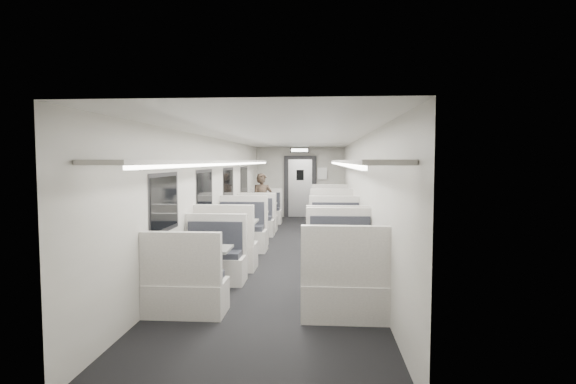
# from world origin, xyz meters

# --- Properties ---
(room) EXTENTS (3.24, 12.24, 2.64)m
(room) POSITION_xyz_m (0.00, 0.00, 1.20)
(room) COLOR black
(room) RESTS_ON ground
(booth_left_a) EXTENTS (0.99, 2.00, 1.07)m
(booth_left_a) POSITION_xyz_m (-1.00, 3.65, 0.36)
(booth_left_a) COLOR silver
(booth_left_a) RESTS_ON room
(booth_left_b) EXTENTS (0.99, 2.02, 1.08)m
(booth_left_b) POSITION_xyz_m (-1.00, 1.37, 0.36)
(booth_left_b) COLOR silver
(booth_left_b) RESTS_ON room
(booth_left_c) EXTENTS (1.08, 2.20, 1.18)m
(booth_left_c) POSITION_xyz_m (-1.00, -0.68, 0.39)
(booth_left_c) COLOR silver
(booth_left_c) RESTS_ON room
(booth_left_d) EXTENTS (0.99, 2.01, 1.08)m
(booth_left_d) POSITION_xyz_m (-1.00, -3.12, 0.36)
(booth_left_d) COLOR silver
(booth_left_d) RESTS_ON room
(booth_right_a) EXTENTS (1.13, 2.29, 1.23)m
(booth_right_a) POSITION_xyz_m (1.00, 3.07, 0.41)
(booth_right_a) COLOR silver
(booth_right_a) RESTS_ON room
(booth_right_b) EXTENTS (1.05, 2.13, 1.14)m
(booth_right_b) POSITION_xyz_m (1.00, 1.30, 0.38)
(booth_right_b) COLOR silver
(booth_right_b) RESTS_ON room
(booth_right_c) EXTENTS (1.10, 2.23, 1.19)m
(booth_right_c) POSITION_xyz_m (1.00, -0.86, 0.40)
(booth_right_c) COLOR silver
(booth_right_c) RESTS_ON room
(booth_right_d) EXTENTS (1.08, 2.20, 1.18)m
(booth_right_d) POSITION_xyz_m (1.00, -3.04, 0.39)
(booth_right_d) COLOR silver
(booth_right_d) RESTS_ON room
(passenger) EXTENTS (0.65, 0.50, 1.58)m
(passenger) POSITION_xyz_m (-0.95, 3.21, 0.79)
(passenger) COLOR black
(passenger) RESTS_ON room
(window_a) EXTENTS (0.02, 1.18, 0.84)m
(window_a) POSITION_xyz_m (-1.49, 3.40, 1.35)
(window_a) COLOR black
(window_a) RESTS_ON room
(window_b) EXTENTS (0.02, 1.18, 0.84)m
(window_b) POSITION_xyz_m (-1.49, 1.20, 1.35)
(window_b) COLOR black
(window_b) RESTS_ON room
(window_c) EXTENTS (0.02, 1.18, 0.84)m
(window_c) POSITION_xyz_m (-1.49, -1.00, 1.35)
(window_c) COLOR black
(window_c) RESTS_ON room
(window_d) EXTENTS (0.02, 1.18, 0.84)m
(window_d) POSITION_xyz_m (-1.49, -3.20, 1.35)
(window_d) COLOR black
(window_d) RESTS_ON room
(luggage_rack_left) EXTENTS (0.46, 10.40, 0.09)m
(luggage_rack_left) POSITION_xyz_m (-1.24, -0.30, 1.92)
(luggage_rack_left) COLOR silver
(luggage_rack_left) RESTS_ON room
(luggage_rack_right) EXTENTS (0.46, 10.40, 0.09)m
(luggage_rack_right) POSITION_xyz_m (1.24, -0.30, 1.92)
(luggage_rack_right) COLOR silver
(luggage_rack_right) RESTS_ON room
(vestibule_door) EXTENTS (1.10, 0.13, 2.10)m
(vestibule_door) POSITION_xyz_m (0.00, 5.93, 1.04)
(vestibule_door) COLOR black
(vestibule_door) RESTS_ON room
(exit_sign) EXTENTS (0.62, 0.12, 0.16)m
(exit_sign) POSITION_xyz_m (0.00, 5.44, 2.28)
(exit_sign) COLOR black
(exit_sign) RESTS_ON room
(wall_notice) EXTENTS (0.32, 0.02, 0.40)m
(wall_notice) POSITION_xyz_m (0.75, 5.92, 1.50)
(wall_notice) COLOR white
(wall_notice) RESTS_ON room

